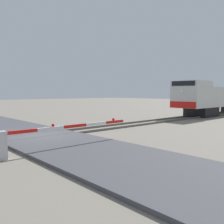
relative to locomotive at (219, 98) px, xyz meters
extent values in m
plane|color=gray|center=(0.00, -23.70, -2.00)|extent=(160.00, 160.00, 0.00)
cube|color=#59544C|center=(-0.72, -23.70, -1.93)|extent=(0.08, 80.00, 0.15)
cube|color=#59544C|center=(0.72, -23.70, -1.93)|extent=(0.08, 80.00, 0.15)
cube|color=#47474C|center=(0.00, -23.70, -1.93)|extent=(36.00, 4.74, 0.14)
cube|color=black|center=(0.00, -4.34, -1.48)|extent=(2.60, 3.20, 1.05)
cube|color=silver|center=(0.00, 0.30, 0.15)|extent=(3.06, 16.90, 2.20)
cube|color=silver|center=(0.00, -6.51, 1.54)|extent=(3.00, 3.27, 0.59)
cube|color=black|center=(0.00, -8.18, 1.54)|extent=(2.60, 0.06, 0.47)
cube|color=red|center=(0.00, -8.19, -0.60)|extent=(2.91, 0.08, 0.64)
sphere|color=#F2EACC|center=(0.00, -8.20, 0.75)|extent=(0.36, 0.36, 0.36)
cube|color=silver|center=(3.77, -26.95, -1.44)|extent=(0.36, 0.36, 1.13)
cube|color=red|center=(3.77, -26.11, -0.97)|extent=(0.10, 1.29, 0.14)
cube|color=white|center=(3.77, -24.82, -0.97)|extent=(0.10, 1.29, 0.14)
cube|color=red|center=(3.77, -23.54, -0.97)|extent=(0.10, 1.29, 0.14)
cube|color=white|center=(3.77, -22.25, -0.97)|extent=(0.10, 1.29, 0.14)
cube|color=red|center=(3.77, -20.96, -0.97)|extent=(0.10, 1.29, 0.14)
sphere|color=red|center=(3.77, -24.70, -0.83)|extent=(0.14, 0.14, 0.14)
sphere|color=red|center=(3.77, -21.03, -0.83)|extent=(0.14, 0.14, 0.14)
camera|label=1|loc=(13.75, -30.15, 0.63)|focal=39.88mm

